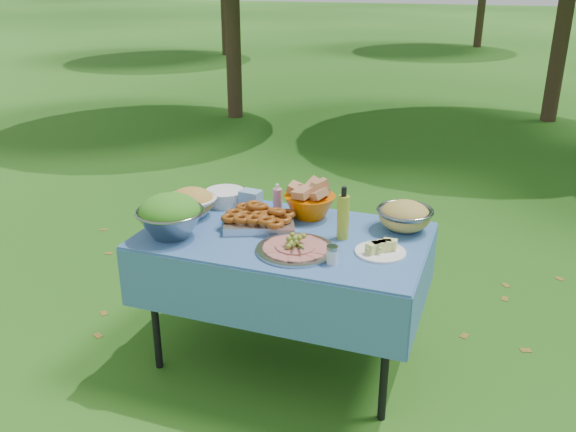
% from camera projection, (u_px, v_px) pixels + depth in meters
% --- Properties ---
extents(ground, '(80.00, 80.00, 0.00)m').
position_uv_depth(ground, '(285.00, 357.00, 3.45)').
color(ground, '#0E3609').
rests_on(ground, ground).
extents(picnic_table, '(1.46, 0.86, 0.76)m').
position_uv_depth(picnic_table, '(285.00, 298.00, 3.31)').
color(picnic_table, '#77B1E5').
rests_on(picnic_table, ground).
extents(salad_bowl, '(0.37, 0.37, 0.23)m').
position_uv_depth(salad_bowl, '(170.00, 216.00, 3.10)').
color(salad_bowl, gray).
rests_on(salad_bowl, picnic_table).
extents(pasta_bowl_white, '(0.35, 0.35, 0.16)m').
position_uv_depth(pasta_bowl_white, '(191.00, 202.00, 3.39)').
color(pasta_bowl_white, white).
rests_on(pasta_bowl_white, picnic_table).
extents(plate_stack, '(0.25, 0.25, 0.08)m').
position_uv_depth(plate_stack, '(225.00, 197.00, 3.57)').
color(plate_stack, white).
rests_on(plate_stack, picnic_table).
extents(wipes_box, '(0.13, 0.10, 0.11)m').
position_uv_depth(wipes_box, '(251.00, 200.00, 3.49)').
color(wipes_box, '#86B1D9').
rests_on(wipes_box, picnic_table).
extents(sanitizer_bottle, '(0.07, 0.07, 0.15)m').
position_uv_depth(sanitizer_bottle, '(277.00, 197.00, 3.47)').
color(sanitizer_bottle, pink).
rests_on(sanitizer_bottle, picnic_table).
extents(bread_bowl, '(0.32, 0.32, 0.19)m').
position_uv_depth(bread_bowl, '(310.00, 200.00, 3.36)').
color(bread_bowl, '#E05E00').
rests_on(bread_bowl, picnic_table).
extents(pasta_bowl_steel, '(0.38, 0.38, 0.16)m').
position_uv_depth(pasta_bowl_steel, '(405.00, 216.00, 3.20)').
color(pasta_bowl_steel, gray).
rests_on(pasta_bowl_steel, picnic_table).
extents(fried_tray, '(0.44, 0.38, 0.09)m').
position_uv_depth(fried_tray, '(259.00, 219.00, 3.24)').
color(fried_tray, silver).
rests_on(fried_tray, picnic_table).
extents(charcuterie_platter, '(0.51, 0.51, 0.09)m').
position_uv_depth(charcuterie_platter, '(295.00, 243.00, 2.96)').
color(charcuterie_platter, '#A1A3A7').
rests_on(charcuterie_platter, picnic_table).
extents(oil_bottle, '(0.08, 0.08, 0.28)m').
position_uv_depth(oil_bottle, '(343.00, 213.00, 3.07)').
color(oil_bottle, '#A4B72A').
rests_on(oil_bottle, picnic_table).
extents(cheese_plate, '(0.30, 0.30, 0.07)m').
position_uv_depth(cheese_plate, '(381.00, 247.00, 2.94)').
color(cheese_plate, white).
rests_on(cheese_plate, picnic_table).
extents(shaker, '(0.06, 0.06, 0.09)m').
position_uv_depth(shaker, '(332.00, 255.00, 2.83)').
color(shaker, silver).
rests_on(shaker, picnic_table).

